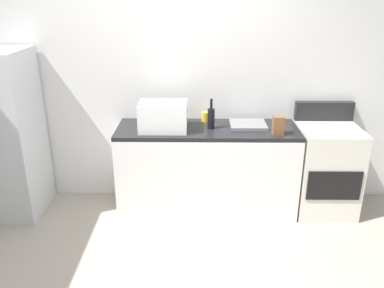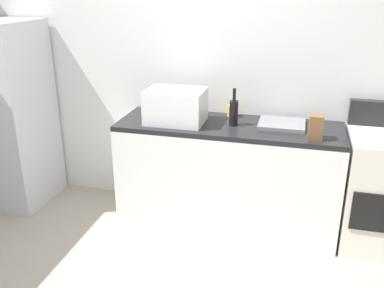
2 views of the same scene
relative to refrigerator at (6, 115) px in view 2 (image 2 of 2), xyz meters
name	(u,v)px [view 2 (image 2 of 2)]	position (x,y,z in m)	size (l,w,h in m)	color
wall_back	(203,65)	(1.75, 0.40, 0.47)	(5.00, 0.10, 2.60)	silver
kitchen_counter	(228,175)	(2.05, 0.05, -0.38)	(1.80, 0.60, 0.90)	white
refrigerator	(6,115)	(0.00, 0.00, 0.00)	(0.68, 0.66, 1.67)	silver
stove_oven	(384,190)	(3.27, 0.06, -0.37)	(0.60, 0.61, 1.10)	silver
microwave	(176,106)	(1.62, -0.01, 0.20)	(0.46, 0.34, 0.27)	white
sink_basin	(282,124)	(2.46, 0.11, 0.08)	(0.36, 0.32, 0.03)	slate
wine_bottle	(234,112)	(2.08, 0.03, 0.18)	(0.07, 0.07, 0.30)	black
coffee_mug	(232,111)	(2.03, 0.26, 0.12)	(0.08, 0.08, 0.10)	gold
knife_block	(316,127)	(2.71, -0.13, 0.16)	(0.10, 0.10, 0.18)	brown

